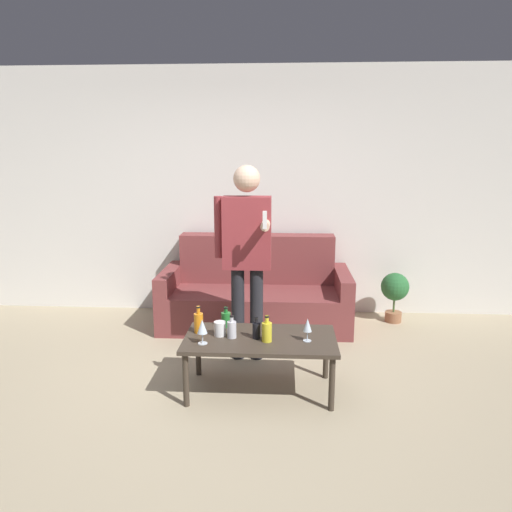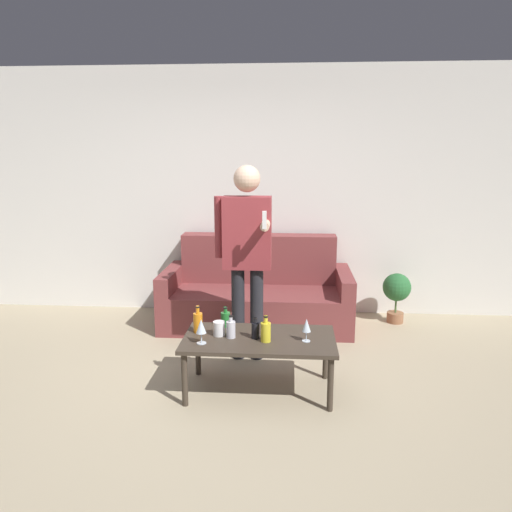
# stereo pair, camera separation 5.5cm
# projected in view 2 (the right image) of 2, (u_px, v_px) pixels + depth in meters

# --- Properties ---
(ground_plane) EXTENTS (16.00, 16.00, 0.00)m
(ground_plane) POSITION_uv_depth(u_px,v_px,m) (205.00, 410.00, 3.55)
(ground_plane) COLOR tan
(wall_back) EXTENTS (8.00, 0.06, 2.70)m
(wall_back) POSITION_uv_depth(u_px,v_px,m) (238.00, 193.00, 5.53)
(wall_back) COLOR silver
(wall_back) RESTS_ON ground_plane
(couch) EXTENTS (1.94, 0.88, 0.91)m
(couch) POSITION_uv_depth(u_px,v_px,m) (257.00, 294.00, 5.28)
(couch) COLOR brown
(couch) RESTS_ON ground_plane
(coffee_table) EXTENTS (1.14, 0.62, 0.44)m
(coffee_table) POSITION_uv_depth(u_px,v_px,m) (259.00, 343.00, 3.75)
(coffee_table) COLOR #3D3328
(coffee_table) RESTS_ON ground_plane
(bottle_orange) EXTENTS (0.07, 0.07, 0.20)m
(bottle_orange) POSITION_uv_depth(u_px,v_px,m) (266.00, 331.00, 3.65)
(bottle_orange) COLOR yellow
(bottle_orange) RESTS_ON coffee_table
(bottle_green) EXTENTS (0.07, 0.07, 0.21)m
(bottle_green) POSITION_uv_depth(u_px,v_px,m) (198.00, 322.00, 3.83)
(bottle_green) COLOR orange
(bottle_green) RESTS_ON coffee_table
(bottle_dark) EXTENTS (0.06, 0.06, 0.16)m
(bottle_dark) POSITION_uv_depth(u_px,v_px,m) (255.00, 330.00, 3.71)
(bottle_dark) COLOR black
(bottle_dark) RESTS_ON coffee_table
(bottle_yellow) EXTENTS (0.07, 0.07, 0.17)m
(bottle_yellow) POSITION_uv_depth(u_px,v_px,m) (231.00, 329.00, 3.73)
(bottle_yellow) COLOR silver
(bottle_yellow) RESTS_ON coffee_table
(bottle_red) EXTENTS (0.07, 0.07, 0.16)m
(bottle_red) POSITION_uv_depth(u_px,v_px,m) (226.00, 319.00, 3.96)
(bottle_red) COLOR #23752D
(bottle_red) RESTS_ON coffee_table
(wine_glass_near) EXTENTS (0.06, 0.06, 0.17)m
(wine_glass_near) POSITION_uv_depth(u_px,v_px,m) (306.00, 326.00, 3.64)
(wine_glass_near) COLOR silver
(wine_glass_near) RESTS_ON coffee_table
(wine_glass_far) EXTENTS (0.07, 0.07, 0.18)m
(wine_glass_far) POSITION_uv_depth(u_px,v_px,m) (201.00, 327.00, 3.60)
(wine_glass_far) COLOR silver
(wine_glass_far) RESTS_ON coffee_table
(cup_on_table) EXTENTS (0.09, 0.09, 0.11)m
(cup_on_table) POSITION_uv_depth(u_px,v_px,m) (219.00, 328.00, 3.77)
(cup_on_table) COLOR white
(cup_on_table) RESTS_ON coffee_table
(person_standing_front) EXTENTS (0.48, 0.43, 1.69)m
(person_standing_front) POSITION_uv_depth(u_px,v_px,m) (247.00, 247.00, 4.24)
(person_standing_front) COLOR #232328
(person_standing_front) RESTS_ON ground_plane
(potted_plant) EXTENTS (0.30, 0.30, 0.54)m
(potted_plant) POSITION_uv_depth(u_px,v_px,m) (397.00, 291.00, 5.29)
(potted_plant) COLOR #936042
(potted_plant) RESTS_ON ground_plane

